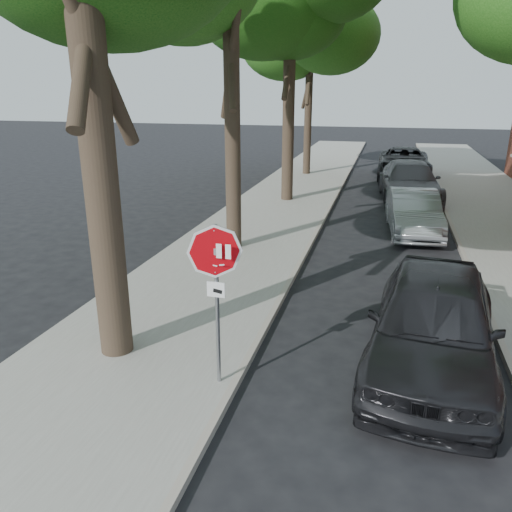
{
  "coord_description": "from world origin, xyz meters",
  "views": [
    {
      "loc": [
        1.64,
        -6.59,
        4.57
      ],
      "look_at": [
        -0.27,
        0.69,
        2.05
      ],
      "focal_mm": 35.0,
      "sensor_mm": 36.0,
      "label": 1
    }
  ],
  "objects": [
    {
      "name": "car_b",
      "position": [
        2.6,
        10.23,
        0.71
      ],
      "size": [
        1.83,
        4.4,
        1.42
      ],
      "primitive_type": "imported",
      "rotation": [
        0.0,
        0.0,
        0.08
      ],
      "color": "#999CA0",
      "rests_on": "ground"
    },
    {
      "name": "curb_left",
      "position": [
        -0.45,
        12.0,
        0.07
      ],
      "size": [
        0.12,
        55.0,
        0.13
      ],
      "primitive_type": "cube",
      "color": "#9E9384",
      "rests_on": "ground"
    },
    {
      "name": "stop_sign",
      "position": [
        -0.7,
        -0.03,
        1.95
      ],
      "size": [
        0.76,
        0.34,
        2.61
      ],
      "color": "gray",
      "rests_on": "sidewalk_left"
    },
    {
      "name": "car_a",
      "position": [
        2.6,
        1.5,
        0.86
      ],
      "size": [
        2.54,
        5.23,
        1.72
      ],
      "primitive_type": "imported",
      "rotation": [
        0.0,
        0.0,
        -0.1
      ],
      "color": "black",
      "rests_on": "ground"
    },
    {
      "name": "sidewalk_right",
      "position": [
        6.0,
        12.0,
        0.06
      ],
      "size": [
        4.0,
        55.0,
        0.12
      ],
      "primitive_type": "cube",
      "color": "gray",
      "rests_on": "ground"
    },
    {
      "name": "car_c",
      "position": [
        2.6,
        15.51,
        0.82
      ],
      "size": [
        2.8,
        5.84,
        1.64
      ],
      "primitive_type": "imported",
      "rotation": [
        0.0,
        0.0,
        0.09
      ],
      "color": "#46454A",
      "rests_on": "ground"
    },
    {
      "name": "curb_right",
      "position": [
        3.95,
        12.0,
        0.07
      ],
      "size": [
        0.12,
        55.0,
        0.13
      ],
      "primitive_type": "cube",
      "color": "#9E9384",
      "rests_on": "ground"
    },
    {
      "name": "tree_far",
      "position": [
        -2.72,
        21.11,
        7.21
      ],
      "size": [
        5.29,
        4.91,
        9.33
      ],
      "color": "black",
      "rests_on": "sidewalk_left"
    },
    {
      "name": "sidewalk_left",
      "position": [
        -2.5,
        12.0,
        0.06
      ],
      "size": [
        4.0,
        55.0,
        0.12
      ],
      "primitive_type": "cube",
      "color": "gray",
      "rests_on": "ground"
    },
    {
      "name": "ground",
      "position": [
        0.0,
        0.0,
        0.0
      ],
      "size": [
        120.0,
        120.0,
        0.0
      ],
      "primitive_type": "plane",
      "color": "black",
      "rests_on": "ground"
    },
    {
      "name": "car_d",
      "position": [
        2.49,
        21.51,
        0.8
      ],
      "size": [
        2.68,
        5.77,
        1.6
      ],
      "primitive_type": "imported",
      "rotation": [
        0.0,
        0.0,
        0.0
      ],
      "color": "black",
      "rests_on": "ground"
    }
  ]
}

